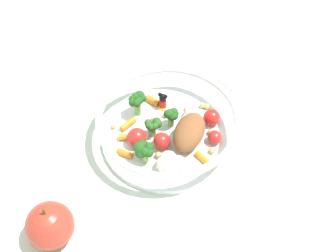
% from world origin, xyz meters
% --- Properties ---
extents(ground_plane, '(2.40, 2.40, 0.00)m').
position_xyz_m(ground_plane, '(0.00, 0.00, 0.00)').
color(ground_plane, silver).
extents(food_container, '(0.25, 0.25, 0.06)m').
position_xyz_m(food_container, '(0.02, -0.00, 0.03)').
color(food_container, white).
rests_on(food_container, ground_plane).
extents(loose_apple, '(0.07, 0.07, 0.08)m').
position_xyz_m(loose_apple, '(-0.20, -0.13, 0.04)').
color(loose_apple, '#BC3828').
rests_on(loose_apple, ground_plane).
extents(folded_napkin, '(0.17, 0.18, 0.01)m').
position_xyz_m(folded_napkin, '(0.22, 0.11, 0.00)').
color(folded_napkin, white).
rests_on(folded_napkin, ground_plane).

